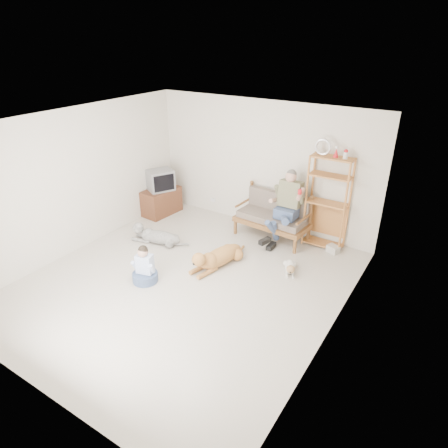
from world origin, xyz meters
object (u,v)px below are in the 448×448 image
Objects in this scene: etagere at (327,202)px; tv_stand at (161,201)px; loveseat at (274,215)px; golden_retriever at (217,257)px.

tv_stand is at bearing -171.85° from etagere.
loveseat is at bearing -169.74° from etagere.
etagere reaches higher than loveseat.
etagere reaches higher than tv_stand.
tv_stand is 0.66× the size of golden_retriever.
loveseat is 1.68m from golden_retriever.
loveseat reaches higher than tv_stand.
golden_retriever is (-1.36, -1.80, -0.77)m from etagere.
etagere is (1.02, 0.18, 0.46)m from loveseat.
loveseat is 1.08× the size of golden_retriever.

